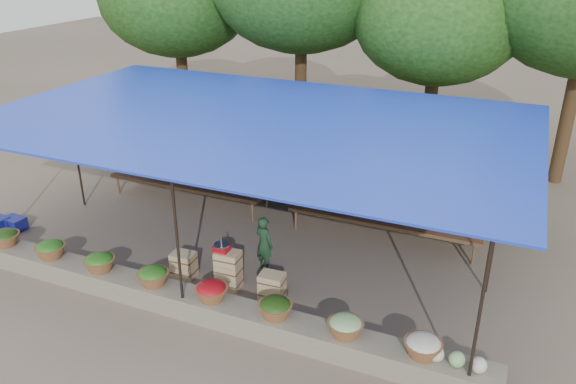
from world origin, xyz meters
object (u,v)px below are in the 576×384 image
at_px(blue_crate_back, 15,224).
at_px(vendor_seated, 264,244).
at_px(crate_counter, 227,273).
at_px(weighing_scale, 222,247).

bearing_deg(blue_crate_back, vendor_seated, 9.31).
relative_size(crate_counter, blue_crate_back, 4.92).
distance_m(crate_counter, vendor_seated, 0.96).
relative_size(crate_counter, vendor_seated, 2.03).
bearing_deg(vendor_seated, weighing_scale, 82.30).
bearing_deg(crate_counter, weighing_scale, -180.00).
height_order(crate_counter, blue_crate_back, crate_counter).
bearing_deg(crate_counter, vendor_seated, 65.74).
xyz_separation_m(weighing_scale, blue_crate_back, (-5.51, 0.13, -0.70)).
bearing_deg(weighing_scale, blue_crate_back, 178.64).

